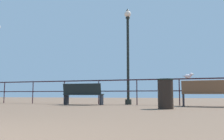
% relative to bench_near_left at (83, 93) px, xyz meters
% --- Properties ---
extents(pier_railing, '(20.53, 0.05, 1.07)m').
position_rel_bench_near_left_xyz_m(pier_railing, '(2.15, 0.69, 0.29)').
color(pier_railing, '#321C24').
rests_on(pier_railing, ground_plane).
extents(bench_near_left, '(1.68, 0.68, 0.88)m').
position_rel_bench_near_left_xyz_m(bench_near_left, '(0.00, 0.00, 0.00)').
color(bench_near_left, black).
rests_on(bench_near_left, ground_plane).
extents(bench_near_right, '(1.77, 0.71, 0.93)m').
position_rel_bench_near_left_xyz_m(bench_near_right, '(4.84, 0.00, 0.04)').
color(bench_near_right, brown).
rests_on(bench_near_right, ground_plane).
extents(lamppost_center, '(0.29, 0.29, 4.24)m').
position_rel_bench_near_left_xyz_m(lamppost_center, '(1.72, 0.89, 1.80)').
color(lamppost_center, black).
rests_on(lamppost_center, ground_plane).
extents(seagull_on_rail, '(0.43, 0.19, 0.21)m').
position_rel_bench_near_left_xyz_m(seagull_on_rail, '(4.21, 0.69, 0.67)').
color(seagull_on_rail, silver).
rests_on(seagull_on_rail, pier_railing).
extents(trash_bin, '(0.48, 0.48, 0.90)m').
position_rel_bench_near_left_xyz_m(trash_bin, '(3.56, -1.80, -0.04)').
color(trash_bin, black).
rests_on(trash_bin, ground_plane).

